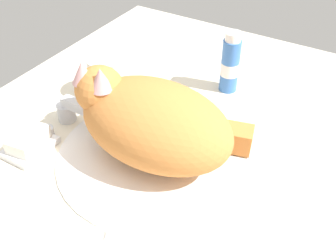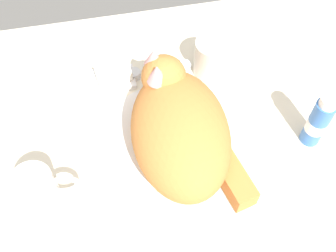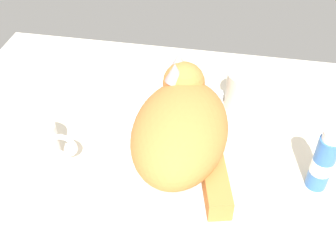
{
  "view_description": "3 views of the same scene",
  "coord_description": "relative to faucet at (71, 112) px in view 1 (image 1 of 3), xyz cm",
  "views": [
    {
      "loc": [
        -44.36,
        -28.94,
        49.43
      ],
      "look_at": [
        1.42,
        -1.62,
        6.6
      ],
      "focal_mm": 43.24,
      "sensor_mm": 36.0,
      "label": 1
    },
    {
      "loc": [
        -10.04,
        -38.91,
        72.27
      ],
      "look_at": [
        -1.85,
        2.13,
        7.02
      ],
      "focal_mm": 44.61,
      "sensor_mm": 36.0,
      "label": 2
    },
    {
      "loc": [
        8.22,
        -57.37,
        61.11
      ],
      "look_at": [
        -2.49,
        0.84,
        7.65
      ],
      "focal_mm": 44.63,
      "sensor_mm": 36.0,
      "label": 3
    }
  ],
  "objects": [
    {
      "name": "ground_plane",
      "position": [
        0.0,
        -19.51,
        -3.94
      ],
      "size": [
        110.0,
        82.5,
        3.0
      ],
      "primitive_type": "cube",
      "color": "silver"
    },
    {
      "name": "sink_basin",
      "position": [
        0.0,
        -19.51,
        -2.09
      ],
      "size": [
        35.26,
        35.26,
        0.7
      ],
      "primitive_type": "cylinder",
      "color": "white",
      "rests_on": "ground_plane"
    },
    {
      "name": "faucet",
      "position": [
        0.0,
        0.0,
        0.0
      ],
      "size": [
        14.27,
        10.08,
        5.64
      ],
      "color": "silver",
      "rests_on": "ground_plane"
    },
    {
      "name": "cat",
      "position": [
        0.18,
        -18.57,
        5.26
      ],
      "size": [
        20.91,
        29.5,
        16.06
      ],
      "color": "#D17F3D",
      "rests_on": "sink_basin"
    },
    {
      "name": "rinse_cup",
      "position": [
        11.0,
        -0.33,
        2.0
      ],
      "size": [
        7.25,
        7.25,
        8.89
      ],
      "color": "silver",
      "rests_on": "ground_plane"
    },
    {
      "name": "soap_dish",
      "position": [
        -10.24,
        0.98,
        -1.84
      ],
      "size": [
        9.0,
        6.4,
        1.2
      ],
      "primitive_type": "cube",
      "color": "white",
      "rests_on": "ground_plane"
    },
    {
      "name": "soap_bar",
      "position": [
        -10.24,
        0.98,
        0.04
      ],
      "size": [
        8.02,
        5.65,
        2.57
      ],
      "primitive_type": "cube",
      "rotation": [
        0.0,
        0.0,
        0.15
      ],
      "color": "white",
      "rests_on": "soap_dish"
    },
    {
      "name": "toothpaste_bottle",
      "position": [
        26.35,
        -21.52,
        3.85
      ],
      "size": [
        3.96,
        3.96,
        13.52
      ],
      "color": "#3870C6",
      "rests_on": "ground_plane"
    }
  ]
}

